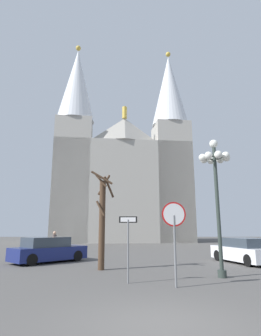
# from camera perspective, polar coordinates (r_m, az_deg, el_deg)

# --- Properties ---
(ground_plane) EXTENTS (120.00, 120.00, 0.00)m
(ground_plane) POSITION_cam_1_polar(r_m,az_deg,el_deg) (6.73, 6.28, -29.38)
(ground_plane) COLOR #514F4C
(cathedral) EXTENTS (20.75, 12.02, 30.56)m
(cathedral) POSITION_cam_1_polar(r_m,az_deg,el_deg) (42.60, -1.64, -0.81)
(cathedral) COLOR #ADA89E
(cathedral) RESTS_ON ground
(stop_sign) EXTENTS (0.88, 0.12, 2.92)m
(stop_sign) POSITION_cam_1_polar(r_m,az_deg,el_deg) (10.27, 8.94, -11.56)
(stop_sign) COLOR slate
(stop_sign) RESTS_ON ground
(one_way_arrow_sign) EXTENTS (0.70, 0.07, 2.43)m
(one_way_arrow_sign) POSITION_cam_1_polar(r_m,az_deg,el_deg) (10.91, -0.50, -14.53)
(one_way_arrow_sign) COLOR slate
(one_way_arrow_sign) RESTS_ON ground
(street_lamp) EXTENTS (1.42, 1.42, 5.92)m
(street_lamp) POSITION_cam_1_polar(r_m,az_deg,el_deg) (12.87, 17.06, -1.66)
(street_lamp) COLOR #2D3833
(street_lamp) RESTS_ON ground
(bare_tree) EXTENTS (1.16, 0.98, 4.82)m
(bare_tree) POSITION_cam_1_polar(r_m,az_deg,el_deg) (14.29, -5.82, -10.37)
(bare_tree) COLOR #473323
(bare_tree) RESTS_ON ground
(parked_car_near_navy) EXTENTS (4.34, 4.38, 1.46)m
(parked_car_near_navy) POSITION_cam_1_polar(r_m,az_deg,el_deg) (18.02, -16.52, -15.87)
(parked_car_near_navy) COLOR navy
(parked_car_near_navy) RESTS_ON ground
(parked_car_far_white) EXTENTS (2.90, 4.60, 1.42)m
(parked_car_far_white) POSITION_cam_1_polar(r_m,az_deg,el_deg) (18.25, 22.36, -15.46)
(parked_car_far_white) COLOR silver
(parked_car_far_white) RESTS_ON ground
(pedestrian_walking) EXTENTS (0.32, 0.32, 1.77)m
(pedestrian_walking) POSITION_cam_1_polar(r_m,az_deg,el_deg) (21.18, -15.37, -14.25)
(pedestrian_walking) COLOR olive
(pedestrian_walking) RESTS_ON ground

